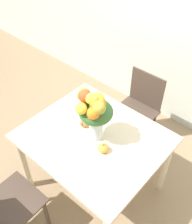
{
  "coord_description": "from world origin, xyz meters",
  "views": [
    {
      "loc": [
        0.98,
        -1.07,
        2.41
      ],
      "look_at": [
        0.01,
        0.01,
        1.05
      ],
      "focal_mm": 42.0,
      "sensor_mm": 36.0,
      "label": 1
    }
  ],
  "objects_px": {
    "dining_chair_near_window": "(137,110)",
    "turkey_figurine": "(85,122)",
    "dining_chair_far_side": "(5,209)",
    "flower_vase": "(94,112)",
    "pumpkin": "(103,148)"
  },
  "relations": [
    {
      "from": "dining_chair_near_window",
      "to": "turkey_figurine",
      "type": "bearing_deg",
      "value": -94.95
    },
    {
      "from": "turkey_figurine",
      "to": "dining_chair_near_window",
      "type": "relative_size",
      "value": 0.14
    },
    {
      "from": "turkey_figurine",
      "to": "dining_chair_near_window",
      "type": "xyz_separation_m",
      "value": [
        0.06,
        0.75,
        -0.34
      ]
    },
    {
      "from": "pumpkin",
      "to": "dining_chair_far_side",
      "type": "relative_size",
      "value": 0.1
    },
    {
      "from": "turkey_figurine",
      "to": "dining_chair_far_side",
      "type": "bearing_deg",
      "value": -93.3
    },
    {
      "from": "flower_vase",
      "to": "dining_chair_far_side",
      "type": "relative_size",
      "value": 0.54
    },
    {
      "from": "pumpkin",
      "to": "turkey_figurine",
      "type": "height_order",
      "value": "pumpkin"
    },
    {
      "from": "dining_chair_near_window",
      "to": "pumpkin",
      "type": "bearing_deg",
      "value": -74.61
    },
    {
      "from": "flower_vase",
      "to": "turkey_figurine",
      "type": "height_order",
      "value": "flower_vase"
    },
    {
      "from": "dining_chair_far_side",
      "to": "dining_chair_near_window",
      "type": "bearing_deg",
      "value": -95.63
    },
    {
      "from": "pumpkin",
      "to": "dining_chair_far_side",
      "type": "distance_m",
      "value": 0.9
    },
    {
      "from": "flower_vase",
      "to": "turkey_figurine",
      "type": "relative_size",
      "value": 3.96
    },
    {
      "from": "turkey_figurine",
      "to": "dining_chair_far_side",
      "type": "relative_size",
      "value": 0.14
    },
    {
      "from": "flower_vase",
      "to": "pumpkin",
      "type": "bearing_deg",
      "value": -21.46
    },
    {
      "from": "flower_vase",
      "to": "turkey_figurine",
      "type": "distance_m",
      "value": 0.31
    }
  ]
}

